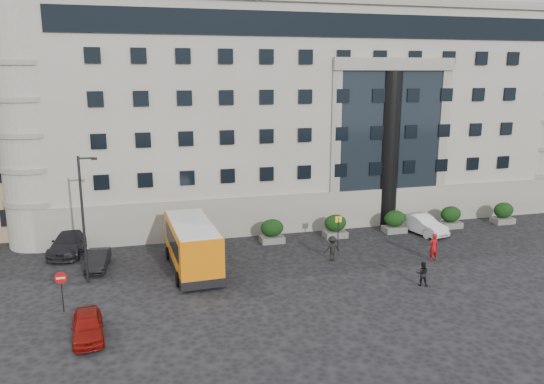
{
  "coord_description": "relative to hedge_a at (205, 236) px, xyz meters",
  "views": [
    {
      "loc": [
        -8.9,
        -29.96,
        12.83
      ],
      "look_at": [
        0.04,
        3.51,
        5.0
      ],
      "focal_mm": 35.0,
      "sensor_mm": 36.0,
      "label": 1
    }
  ],
  "objects": [
    {
      "name": "ground",
      "position": [
        4.0,
        -7.8,
        -0.93
      ],
      "size": [
        120.0,
        120.0,
        0.0
      ],
      "primitive_type": "plane",
      "color": "black",
      "rests_on": "ground"
    },
    {
      "name": "civic_building",
      "position": [
        10.0,
        14.2,
        8.07
      ],
      "size": [
        44.0,
        24.0,
        18.0
      ],
      "primitive_type": "cube",
      "color": "#9D978B",
      "rests_on": "ground"
    },
    {
      "name": "entrance_column",
      "position": [
        16.0,
        2.5,
        5.57
      ],
      "size": [
        1.8,
        1.8,
        13.0
      ],
      "primitive_type": "cylinder",
      "color": "black",
      "rests_on": "ground"
    },
    {
      "name": "hedge_a",
      "position": [
        0.0,
        0.0,
        0.0
      ],
      "size": [
        1.8,
        1.26,
        1.84
      ],
      "color": "#5F5F5D",
      "rests_on": "ground"
    },
    {
      "name": "hedge_b",
      "position": [
        5.2,
        0.0,
        0.0
      ],
      "size": [
        1.8,
        1.26,
        1.84
      ],
      "color": "#5F5F5D",
      "rests_on": "ground"
    },
    {
      "name": "hedge_c",
      "position": [
        10.4,
        0.0,
        0.0
      ],
      "size": [
        1.8,
        1.26,
        1.84
      ],
      "color": "#5F5F5D",
      "rests_on": "ground"
    },
    {
      "name": "hedge_d",
      "position": [
        15.6,
        0.0,
        0.0
      ],
      "size": [
        1.8,
        1.26,
        1.84
      ],
      "color": "#5F5F5D",
      "rests_on": "ground"
    },
    {
      "name": "hedge_e",
      "position": [
        20.8,
        0.0,
        0.0
      ],
      "size": [
        1.8,
        1.26,
        1.84
      ],
      "color": "#5F5F5D",
      "rests_on": "ground"
    },
    {
      "name": "hedge_f",
      "position": [
        26.0,
        0.0,
        0.0
      ],
      "size": [
        1.8,
        1.26,
        1.84
      ],
      "color": "#5F5F5D",
      "rests_on": "ground"
    },
    {
      "name": "street_lamp",
      "position": [
        -7.94,
        -4.8,
        3.44
      ],
      "size": [
        1.16,
        0.18,
        8.0
      ],
      "color": "#262628",
      "rests_on": "ground"
    },
    {
      "name": "bus_stop_sign",
      "position": [
        9.5,
        -2.8,
        0.8
      ],
      "size": [
        0.5,
        0.08,
        2.52
      ],
      "color": "#262628",
      "rests_on": "ground"
    },
    {
      "name": "no_entry_sign",
      "position": [
        -9.0,
        -8.84,
        0.72
      ],
      "size": [
        0.64,
        0.16,
        2.32
      ],
      "color": "#262628",
      "rests_on": "ground"
    },
    {
      "name": "minibus",
      "position": [
        -1.38,
        -4.25,
        0.85
      ],
      "size": [
        3.21,
        7.88,
        3.24
      ],
      "rotation": [
        0.0,
        0.0,
        0.05
      ],
      "color": "orange",
      "rests_on": "ground"
    },
    {
      "name": "red_truck",
      "position": [
        -8.05,
        5.0,
        0.45
      ],
      "size": [
        3.1,
        5.33,
        2.7
      ],
      "rotation": [
        0.0,
        0.0,
        -0.19
      ],
      "color": "maroon",
      "rests_on": "ground"
    },
    {
      "name": "parked_car_a",
      "position": [
        -7.5,
        -12.22,
        -0.3
      ],
      "size": [
        1.79,
        3.81,
        1.26
      ],
      "primitive_type": "imported",
      "rotation": [
        0.0,
        0.0,
        0.08
      ],
      "color": "maroon",
      "rests_on": "ground"
    },
    {
      "name": "parked_car_b",
      "position": [
        -7.5,
        -2.35,
        -0.32
      ],
      "size": [
        1.63,
        3.79,
        1.22
      ],
      "primitive_type": "imported",
      "rotation": [
        0.0,
        0.0,
        -0.1
      ],
      "color": "black",
      "rests_on": "ground"
    },
    {
      "name": "parked_car_c",
      "position": [
        -9.61,
        1.51,
        -0.14
      ],
      "size": [
        3.12,
        5.76,
        1.58
      ],
      "primitive_type": "imported",
      "rotation": [
        0.0,
        0.0,
        -0.17
      ],
      "color": "black",
      "rests_on": "ground"
    },
    {
      "name": "parked_car_d",
      "position": [
        -11.68,
        8.2,
        -0.23
      ],
      "size": [
        2.69,
        5.16,
        1.39
      ],
      "primitive_type": "imported",
      "rotation": [
        0.0,
        0.0,
        -0.08
      ],
      "color": "black",
      "rests_on": "ground"
    },
    {
      "name": "white_taxi",
      "position": [
        17.59,
        -0.8,
        -0.16
      ],
      "size": [
        2.74,
        4.93,
        1.54
      ],
      "primitive_type": "imported",
      "rotation": [
        0.0,
        0.0,
        0.25
      ],
      "color": "silver",
      "rests_on": "ground"
    },
    {
      "name": "pedestrian_a",
      "position": [
        15.01,
        -6.78,
        0.04
      ],
      "size": [
        0.71,
        0.47,
        1.94
      ],
      "primitive_type": "imported",
      "rotation": [
        0.0,
        0.0,
        3.14
      ],
      "color": "maroon",
      "rests_on": "ground"
    },
    {
      "name": "pedestrian_b",
      "position": [
        11.92,
        -10.58,
        -0.15
      ],
      "size": [
        0.94,
        0.87,
        1.55
      ],
      "primitive_type": "imported",
      "rotation": [
        0.0,
        0.0,
        2.67
      ],
      "color": "black",
      "rests_on": "ground"
    },
    {
      "name": "pedestrian_c",
      "position": [
        8.19,
        -4.98,
        -0.04
      ],
      "size": [
        1.21,
        0.79,
        1.77
      ],
      "primitive_type": "imported",
      "rotation": [
        0.0,
        0.0,
        3.26
      ],
      "color": "black",
      "rests_on": "ground"
    }
  ]
}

